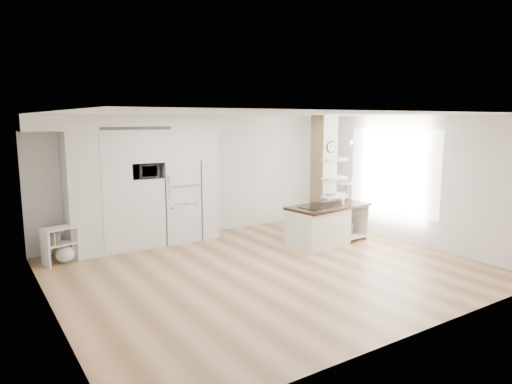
% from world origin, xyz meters
% --- Properties ---
extents(floor, '(7.00, 6.00, 0.01)m').
position_xyz_m(floor, '(0.00, 0.00, 0.00)').
color(floor, tan).
rests_on(floor, ground).
extents(room, '(7.04, 6.04, 2.72)m').
position_xyz_m(room, '(0.00, 0.00, 1.86)').
color(room, white).
rests_on(room, ground).
extents(cabinet_wall, '(4.00, 0.71, 2.70)m').
position_xyz_m(cabinet_wall, '(-1.45, 2.67, 1.51)').
color(cabinet_wall, silver).
rests_on(cabinet_wall, floor).
extents(refrigerator, '(0.78, 0.69, 1.75)m').
position_xyz_m(refrigerator, '(-0.53, 2.68, 0.88)').
color(refrigerator, white).
rests_on(refrigerator, floor).
extents(column, '(0.69, 0.90, 2.70)m').
position_xyz_m(column, '(2.38, 1.13, 1.35)').
color(column, silver).
rests_on(column, floor).
extents(window, '(0.00, 2.40, 2.40)m').
position_xyz_m(window, '(3.48, 0.30, 1.50)').
color(window, white).
rests_on(window, room).
extents(pendant_light, '(0.12, 0.12, 0.10)m').
position_xyz_m(pendant_light, '(1.70, 0.15, 2.12)').
color(pendant_light, white).
rests_on(pendant_light, room).
extents(kitchen_island, '(1.91, 1.06, 1.39)m').
position_xyz_m(kitchen_island, '(1.85, 0.72, 0.43)').
color(kitchen_island, silver).
rests_on(kitchen_island, floor).
extents(bookshelf, '(0.64, 0.47, 0.68)m').
position_xyz_m(bookshelf, '(-2.98, 2.34, 0.30)').
color(bookshelf, silver).
rests_on(bookshelf, floor).
extents(floor_plant_a, '(0.33, 0.30, 0.51)m').
position_xyz_m(floor_plant_a, '(2.74, 1.47, 0.25)').
color(floor_plant_a, '#32772F').
rests_on(floor_plant_a, floor).
extents(floor_plant_b, '(0.37, 0.37, 0.53)m').
position_xyz_m(floor_plant_b, '(2.53, 2.23, 0.27)').
color(floor_plant_b, '#32772F').
rests_on(floor_plant_b, floor).
extents(microwave, '(0.54, 0.37, 0.30)m').
position_xyz_m(microwave, '(-1.27, 2.62, 1.57)').
color(microwave, '#2D2D2D').
rests_on(microwave, cabinet_wall).
extents(shelf_plant, '(0.27, 0.23, 0.30)m').
position_xyz_m(shelf_plant, '(2.63, 1.30, 1.52)').
color(shelf_plant, '#32772F').
rests_on(shelf_plant, column).
extents(decor_bowl, '(0.22, 0.22, 0.05)m').
position_xyz_m(decor_bowl, '(2.30, 0.90, 1.00)').
color(decor_bowl, white).
rests_on(decor_bowl, column).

